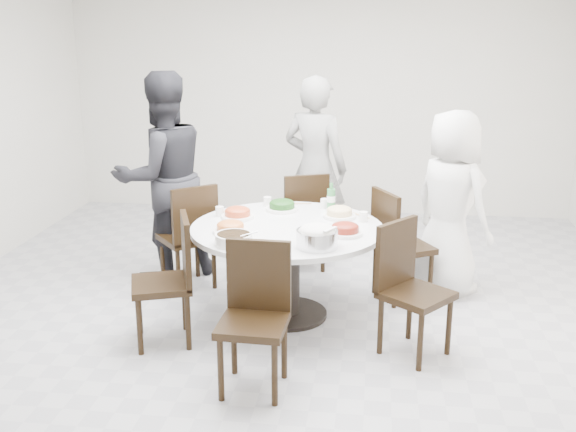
# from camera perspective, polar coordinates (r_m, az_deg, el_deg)

# --- Properties ---
(floor) EXTENTS (6.00, 6.00, 0.01)m
(floor) POSITION_cam_1_polar(r_m,az_deg,el_deg) (5.62, -0.12, -7.78)
(floor) COLOR #ACABB0
(floor) RESTS_ON ground
(wall_back) EXTENTS (6.00, 0.01, 2.80)m
(wall_back) POSITION_cam_1_polar(r_m,az_deg,el_deg) (8.16, 2.67, 10.02)
(wall_back) COLOR silver
(wall_back) RESTS_ON ground
(wall_front) EXTENTS (6.00, 0.01, 2.80)m
(wall_front) POSITION_cam_1_polar(r_m,az_deg,el_deg) (2.37, -9.75, -6.15)
(wall_front) COLOR silver
(wall_front) RESTS_ON ground
(dining_table) EXTENTS (1.50, 1.50, 0.75)m
(dining_table) POSITION_cam_1_polar(r_m,az_deg,el_deg) (5.34, -0.07, -4.74)
(dining_table) COLOR white
(dining_table) RESTS_ON floor
(chair_ne) EXTENTS (0.57, 0.57, 0.95)m
(chair_ne) POSITION_cam_1_polar(r_m,az_deg,el_deg) (5.74, 9.77, -2.40)
(chair_ne) COLOR black
(chair_ne) RESTS_ON floor
(chair_n) EXTENTS (0.55, 0.55, 0.95)m
(chair_n) POSITION_cam_1_polar(r_m,az_deg,el_deg) (6.35, 1.08, -0.34)
(chair_n) COLOR black
(chair_n) RESTS_ON floor
(chair_nw) EXTENTS (0.59, 0.59, 0.95)m
(chair_nw) POSITION_cam_1_polar(r_m,az_deg,el_deg) (5.96, -8.55, -1.63)
(chair_nw) COLOR black
(chair_nw) RESTS_ON floor
(chair_sw) EXTENTS (0.54, 0.54, 0.95)m
(chair_sw) POSITION_cam_1_polar(r_m,az_deg,el_deg) (4.97, -10.70, -5.47)
(chair_sw) COLOR black
(chair_sw) RESTS_ON floor
(chair_s) EXTENTS (0.44, 0.44, 0.95)m
(chair_s) POSITION_cam_1_polar(r_m,az_deg,el_deg) (4.28, -2.99, -8.88)
(chair_s) COLOR black
(chair_s) RESTS_ON floor
(chair_se) EXTENTS (0.59, 0.59, 0.95)m
(chair_se) POSITION_cam_1_polar(r_m,az_deg,el_deg) (4.79, 10.83, -6.32)
(chair_se) COLOR black
(chair_se) RESTS_ON floor
(diner_right) EXTENTS (0.90, 0.91, 1.59)m
(diner_right) POSITION_cam_1_polar(r_m,az_deg,el_deg) (5.88, 13.62, 1.06)
(diner_right) COLOR silver
(diner_right) RESTS_ON floor
(diner_middle) EXTENTS (0.76, 0.63, 1.79)m
(diner_middle) POSITION_cam_1_polar(r_m,az_deg,el_deg) (6.60, 2.31, 4.09)
(diner_middle) COLOR black
(diner_middle) RESTS_ON floor
(diner_left) EXTENTS (1.15, 1.13, 1.87)m
(diner_left) POSITION_cam_1_polar(r_m,az_deg,el_deg) (6.14, -10.55, 3.26)
(diner_left) COLOR black
(diner_left) RESTS_ON floor
(dish_greens) EXTENTS (0.27, 0.27, 0.07)m
(dish_greens) POSITION_cam_1_polar(r_m,az_deg,el_deg) (5.64, -0.52, 0.82)
(dish_greens) COLOR white
(dish_greens) RESTS_ON dining_table
(dish_pale) EXTENTS (0.26, 0.26, 0.07)m
(dish_pale) POSITION_cam_1_polar(r_m,az_deg,el_deg) (5.46, 4.36, 0.23)
(dish_pale) COLOR white
(dish_pale) RESTS_ON dining_table
(dish_orange) EXTENTS (0.27, 0.27, 0.07)m
(dish_orange) POSITION_cam_1_polar(r_m,az_deg,el_deg) (5.44, -4.29, 0.18)
(dish_orange) COLOR white
(dish_orange) RESTS_ON dining_table
(dish_redbrown) EXTENTS (0.26, 0.26, 0.07)m
(dish_redbrown) POSITION_cam_1_polar(r_m,az_deg,el_deg) (5.03, 4.86, -1.23)
(dish_redbrown) COLOR white
(dish_redbrown) RESTS_ON dining_table
(dish_tofu) EXTENTS (0.26, 0.26, 0.07)m
(dish_tofu) POSITION_cam_1_polar(r_m,az_deg,el_deg) (5.07, -4.90, -1.06)
(dish_tofu) COLOR white
(dish_tofu) RESTS_ON dining_table
(rice_bowl) EXTENTS (0.29, 0.29, 0.13)m
(rice_bowl) POSITION_cam_1_polar(r_m,az_deg,el_deg) (4.73, 2.47, -1.93)
(rice_bowl) COLOR silver
(rice_bowl) RESTS_ON dining_table
(soup_bowl) EXTENTS (0.27, 0.27, 0.08)m
(soup_bowl) POSITION_cam_1_polar(r_m,az_deg,el_deg) (4.80, -4.61, -1.98)
(soup_bowl) COLOR white
(soup_bowl) RESTS_ON dining_table
(beverage_bottle) EXTENTS (0.07, 0.07, 0.24)m
(beverage_bottle) POSITION_cam_1_polar(r_m,az_deg,el_deg) (5.63, 3.67, 1.62)
(beverage_bottle) COLOR #317C40
(beverage_bottle) RESTS_ON dining_table
(tea_cups) EXTENTS (0.07, 0.07, 0.08)m
(tea_cups) POSITION_cam_1_polar(r_m,az_deg,el_deg) (5.81, 0.64, 1.32)
(tea_cups) COLOR white
(tea_cups) RESTS_ON dining_table
(chopsticks) EXTENTS (0.24, 0.04, 0.01)m
(chopsticks) POSITION_cam_1_polar(r_m,az_deg,el_deg) (5.87, 0.51, 1.14)
(chopsticks) COLOR tan
(chopsticks) RESTS_ON dining_table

